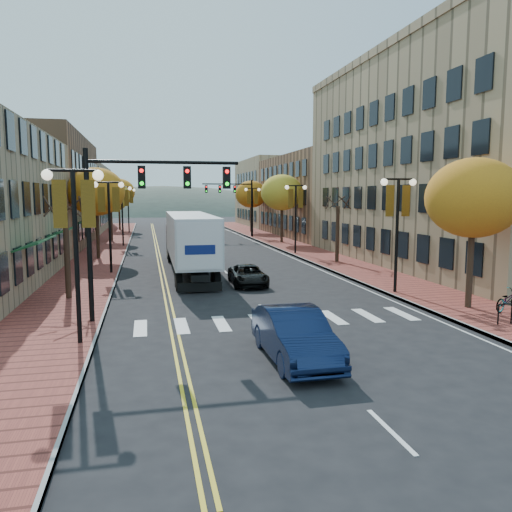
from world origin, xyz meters
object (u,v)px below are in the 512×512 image
semi_truck (189,238)px  black_suv (248,275)px  bicycle (508,300)px  navy_sedan (295,335)px

semi_truck → black_suv: bearing=-61.6°
semi_truck → bicycle: 19.59m
navy_sedan → black_suv: navy_sedan is taller
semi_truck → black_suv: (2.93, -5.51, -1.73)m
black_suv → navy_sedan: bearing=-93.1°
bicycle → semi_truck: bearing=16.8°
black_suv → bicycle: bearing=-42.0°
navy_sedan → bicycle: bearing=19.1°
black_suv → bicycle: 13.49m
navy_sedan → bicycle: (10.89, 3.90, -0.18)m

